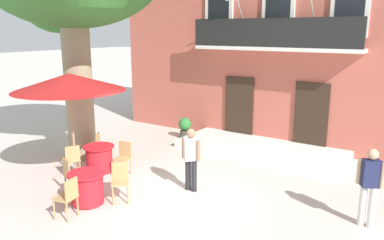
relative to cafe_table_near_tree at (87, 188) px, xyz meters
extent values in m
plane|color=beige|center=(1.08, 1.78, -0.39)|extent=(120.00, 120.00, 0.00)
cube|color=#BC5B4C|center=(1.77, 8.78, 3.36)|extent=(13.00, 4.00, 7.50)
cube|color=#332319|center=(0.47, 6.75, 0.76)|extent=(1.10, 0.08, 2.30)
cube|color=#332319|center=(3.07, 6.75, 0.76)|extent=(1.10, 0.08, 2.30)
cube|color=silver|center=(-0.43, 6.74, 4.26)|extent=(1.10, 0.08, 1.90)
cube|color=black|center=(-0.43, 6.71, 4.26)|extent=(0.84, 0.04, 1.60)
cube|color=silver|center=(1.77, 6.74, 4.26)|extent=(1.10, 0.08, 1.90)
cube|color=black|center=(1.77, 6.71, 4.26)|extent=(0.84, 0.04, 1.60)
cube|color=silver|center=(3.97, 6.74, 4.26)|extent=(1.10, 0.08, 1.90)
cube|color=black|center=(3.97, 6.71, 4.26)|extent=(0.84, 0.04, 1.60)
cube|color=silver|center=(1.77, 6.45, 2.95)|extent=(5.60, 0.65, 0.12)
cube|color=black|center=(1.77, 6.16, 3.46)|extent=(5.60, 0.06, 0.90)
cylinder|color=#B2B2B7|center=(0.57, 6.28, 4.36)|extent=(0.04, 0.95, 1.33)
cylinder|color=#B2B2B7|center=(2.97, 6.28, 4.36)|extent=(0.04, 0.95, 1.33)
cylinder|color=#47423D|center=(-0.53, 6.48, 3.16)|extent=(0.34, 0.34, 0.31)
ellipsoid|color=#38843D|center=(-0.53, 6.48, 3.50)|extent=(0.44, 0.44, 0.37)
cylinder|color=#995638|center=(1.00, 6.48, 3.15)|extent=(0.28, 0.28, 0.28)
ellipsoid|color=#38843D|center=(1.00, 6.48, 3.49)|extent=(0.37, 0.37, 0.41)
cylinder|color=#995638|center=(2.53, 6.48, 3.15)|extent=(0.29, 0.29, 0.29)
ellipsoid|color=#4C8E38|center=(2.53, 6.48, 3.46)|extent=(0.38, 0.38, 0.32)
cylinder|color=#47423D|center=(4.07, 6.48, 3.13)|extent=(0.33, 0.33, 0.25)
ellipsoid|color=#38843D|center=(4.07, 6.48, 3.41)|extent=(0.43, 0.43, 0.31)
cube|color=silver|center=(1.77, 5.72, -0.27)|extent=(5.39, 2.11, 0.25)
cylinder|color=gray|center=(-2.72, 2.21, 1.66)|extent=(0.84, 0.84, 4.10)
cylinder|color=red|center=(0.00, 0.00, -0.02)|extent=(0.74, 0.74, 0.68)
cylinder|color=red|center=(0.00, 0.00, 0.35)|extent=(0.86, 0.86, 0.04)
cylinder|color=#2D2823|center=(0.00, 0.00, -0.38)|extent=(0.44, 0.44, 0.03)
cylinder|color=tan|center=(0.79, 0.50, -0.17)|extent=(0.04, 0.04, 0.45)
cylinder|color=tan|center=(0.54, 0.27, -0.17)|extent=(0.04, 0.04, 0.45)
cylinder|color=tan|center=(0.56, 0.75, -0.17)|extent=(0.04, 0.04, 0.45)
cylinder|color=tan|center=(0.31, 0.52, -0.17)|extent=(0.04, 0.04, 0.45)
cube|color=tan|center=(0.55, 0.51, 0.08)|extent=(0.57, 0.57, 0.04)
cube|color=tan|center=(0.43, 0.64, 0.31)|extent=(0.31, 0.29, 0.42)
cylinder|color=tan|center=(-0.83, 0.44, -0.17)|extent=(0.04, 0.04, 0.45)
cylinder|color=tan|center=(-0.50, 0.34, -0.17)|extent=(0.04, 0.04, 0.45)
cylinder|color=tan|center=(-0.93, 0.12, -0.17)|extent=(0.04, 0.04, 0.45)
cylinder|color=tan|center=(-0.60, 0.01, -0.17)|extent=(0.04, 0.04, 0.45)
cube|color=tan|center=(-0.71, 0.23, 0.08)|extent=(0.50, 0.50, 0.04)
cube|color=tan|center=(-0.77, 0.06, 0.31)|extent=(0.37, 0.15, 0.42)
cylinder|color=tan|center=(0.03, -0.94, -0.17)|extent=(0.04, 0.04, 0.45)
cylinder|color=tan|center=(-0.05, -0.60, -0.17)|extent=(0.04, 0.04, 0.45)
cylinder|color=tan|center=(0.36, -0.86, -0.17)|extent=(0.04, 0.04, 0.45)
cylinder|color=tan|center=(0.29, -0.53, -0.17)|extent=(0.04, 0.04, 0.45)
cube|color=tan|center=(0.16, -0.73, 0.08)|extent=(0.47, 0.47, 0.04)
cube|color=tan|center=(0.33, -0.70, 0.31)|extent=(0.12, 0.38, 0.42)
cylinder|color=red|center=(-1.33, 1.61, -0.02)|extent=(0.74, 0.74, 0.68)
cylinder|color=red|center=(-1.33, 1.61, 0.35)|extent=(0.86, 0.86, 0.04)
cylinder|color=#2D2823|center=(-1.33, 1.61, -0.38)|extent=(0.44, 0.44, 0.03)
cylinder|color=tan|center=(-1.72, 2.46, -0.17)|extent=(0.04, 0.04, 0.45)
cylinder|color=tan|center=(-1.52, 2.19, -0.17)|extent=(0.04, 0.04, 0.45)
cylinder|color=tan|center=(-2.00, 2.27, -0.17)|extent=(0.04, 0.04, 0.45)
cylinder|color=tan|center=(-1.80, 1.99, -0.17)|extent=(0.04, 0.04, 0.45)
cube|color=tan|center=(-1.76, 2.23, 0.08)|extent=(0.56, 0.56, 0.04)
cube|color=tan|center=(-1.91, 2.12, 0.31)|extent=(0.25, 0.33, 0.42)
cylinder|color=tan|center=(-1.92, 0.89, -0.17)|extent=(0.04, 0.04, 0.45)
cylinder|color=tan|center=(-1.76, 1.18, -0.17)|extent=(0.04, 0.04, 0.45)
cylinder|color=tan|center=(-1.62, 0.72, -0.17)|extent=(0.04, 0.04, 0.45)
cylinder|color=tan|center=(-1.46, 1.02, -0.17)|extent=(0.04, 0.04, 0.45)
cube|color=tan|center=(-1.69, 0.95, 0.08)|extent=(0.54, 0.54, 0.04)
cube|color=tan|center=(-1.53, 0.87, 0.31)|extent=(0.22, 0.35, 0.42)
cylinder|color=tan|center=(-0.40, 1.65, -0.17)|extent=(0.04, 0.04, 0.45)
cylinder|color=tan|center=(-0.73, 1.57, -0.17)|extent=(0.04, 0.04, 0.45)
cylinder|color=tan|center=(-0.47, 1.98, -0.17)|extent=(0.04, 0.04, 0.45)
cylinder|color=tan|center=(-0.80, 1.91, -0.17)|extent=(0.04, 0.04, 0.45)
cube|color=tan|center=(-0.60, 1.78, 0.08)|extent=(0.48, 0.48, 0.04)
cube|color=tan|center=(-0.64, 1.95, 0.31)|extent=(0.38, 0.12, 0.42)
cylinder|color=#997A56|center=(-1.53, 0.93, 0.88)|extent=(0.06, 0.06, 2.55)
cylinder|color=#333333|center=(-1.53, 0.93, -0.35)|extent=(0.44, 0.44, 0.08)
cone|color=#B21E1E|center=(-1.53, 0.93, 2.23)|extent=(2.90, 2.90, 0.45)
cylinder|color=#47423D|center=(-1.28, 5.80, -0.25)|extent=(0.35, 0.35, 0.29)
ellipsoid|color=#2D7533|center=(-1.28, 5.80, 0.14)|extent=(0.46, 0.46, 0.48)
cylinder|color=#232328|center=(1.48, 1.97, 0.01)|extent=(0.14, 0.14, 0.80)
cylinder|color=#232328|center=(1.66, 1.97, 0.01)|extent=(0.14, 0.14, 0.80)
cube|color=white|center=(1.57, 1.97, 0.69)|extent=(0.39, 0.40, 0.56)
sphere|color=#9E7051|center=(1.57, 1.97, 1.09)|extent=(0.22, 0.22, 0.22)
cylinder|color=#9E7051|center=(1.35, 1.97, 0.69)|extent=(0.09, 0.09, 0.52)
cylinder|color=#9E7051|center=(1.79, 1.97, 0.69)|extent=(0.09, 0.09, 0.52)
cylinder|color=silver|center=(5.47, 2.45, 0.04)|extent=(0.14, 0.14, 0.87)
cylinder|color=silver|center=(5.65, 2.45, 0.04)|extent=(0.14, 0.14, 0.87)
cube|color=#1E2347|center=(5.56, 2.45, 0.76)|extent=(0.40, 0.36, 0.56)
sphere|color=tan|center=(5.56, 2.45, 1.16)|extent=(0.22, 0.22, 0.22)
cylinder|color=tan|center=(5.34, 2.45, 0.76)|extent=(0.09, 0.09, 0.52)
cylinder|color=tan|center=(5.78, 2.45, 0.76)|extent=(0.09, 0.09, 0.52)
camera|label=1|loc=(6.57, -5.51, 3.55)|focal=35.85mm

